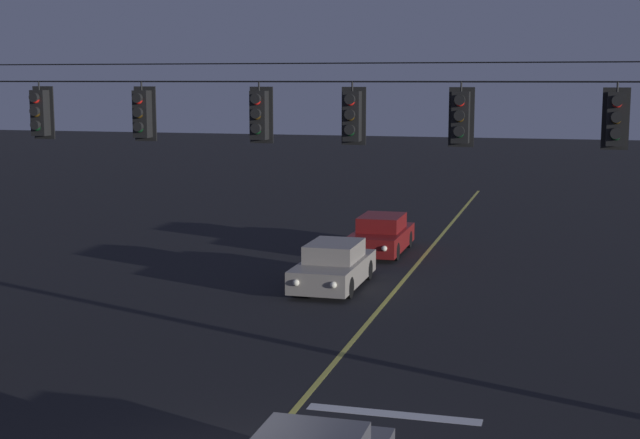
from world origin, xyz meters
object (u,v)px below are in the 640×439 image
(traffic_light_left_inner, at_px, (142,114))
(traffic_light_far_right, at_px, (616,119))
(traffic_light_leftmost, at_px, (40,113))
(traffic_light_right_inner, at_px, (352,116))
(traffic_light_rightmost, at_px, (460,117))
(car_oncoming_trailing, at_px, (381,235))
(car_oncoming_lead, at_px, (334,266))
(traffic_light_centre, at_px, (259,115))

(traffic_light_left_inner, height_order, traffic_light_far_right, same)
(traffic_light_leftmost, distance_m, traffic_light_right_inner, 6.79)
(traffic_light_leftmost, height_order, traffic_light_rightmost, same)
(traffic_light_leftmost, distance_m, car_oncoming_trailing, 17.09)
(traffic_light_left_inner, bearing_deg, traffic_light_far_right, 0.00)
(traffic_light_leftmost, xyz_separation_m, car_oncoming_lead, (3.92, 9.78, -5.04))
(traffic_light_leftmost, distance_m, traffic_light_centre, 4.90)
(traffic_light_rightmost, relative_size, traffic_light_far_right, 1.00)
(car_oncoming_lead, bearing_deg, traffic_light_centre, -84.32)
(traffic_light_rightmost, distance_m, traffic_light_far_right, 2.77)
(traffic_light_leftmost, distance_m, traffic_light_left_inner, 2.37)
(traffic_light_left_inner, relative_size, car_oncoming_trailing, 0.28)
(traffic_light_left_inner, bearing_deg, traffic_light_leftmost, 180.00)
(traffic_light_leftmost, height_order, traffic_light_far_right, same)
(traffic_light_leftmost, relative_size, traffic_light_rightmost, 1.00)
(traffic_light_centre, relative_size, car_oncoming_lead, 0.28)
(traffic_light_leftmost, relative_size, traffic_light_far_right, 1.00)
(traffic_light_left_inner, distance_m, car_oncoming_lead, 11.11)
(traffic_light_far_right, height_order, car_oncoming_lead, traffic_light_far_right)
(traffic_light_left_inner, xyz_separation_m, traffic_light_rightmost, (6.50, 0.00, 0.00))
(car_oncoming_trailing, bearing_deg, traffic_light_far_right, -64.82)
(traffic_light_centre, bearing_deg, traffic_light_far_right, 0.00)
(traffic_light_right_inner, distance_m, traffic_light_far_right, 4.84)
(traffic_light_leftmost, bearing_deg, car_oncoming_trailing, 75.05)
(traffic_light_left_inner, relative_size, traffic_light_far_right, 1.00)
(traffic_light_left_inner, distance_m, traffic_light_far_right, 9.27)
(traffic_light_leftmost, relative_size, traffic_light_centre, 1.00)
(traffic_light_left_inner, distance_m, car_oncoming_trailing, 16.67)
(traffic_light_far_right, relative_size, car_oncoming_lead, 0.28)
(traffic_light_right_inner, distance_m, car_oncoming_lead, 11.37)
(traffic_light_left_inner, relative_size, car_oncoming_lead, 0.28)
(traffic_light_left_inner, bearing_deg, traffic_light_right_inner, 0.00)
(traffic_light_far_right, bearing_deg, traffic_light_left_inner, 180.00)
(traffic_light_right_inner, relative_size, traffic_light_far_right, 1.00)
(traffic_light_left_inner, relative_size, traffic_light_right_inner, 1.00)
(traffic_light_right_inner, bearing_deg, car_oncoming_trailing, 99.26)
(traffic_light_far_right, bearing_deg, car_oncoming_trailing, 115.18)
(car_oncoming_trailing, bearing_deg, traffic_light_centre, -87.52)
(traffic_light_leftmost, xyz_separation_m, traffic_light_rightmost, (8.86, 0.00, 0.00))
(traffic_light_centre, distance_m, traffic_light_rightmost, 3.97)
(traffic_light_leftmost, height_order, traffic_light_right_inner, same)
(traffic_light_centre, relative_size, traffic_light_right_inner, 1.00)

